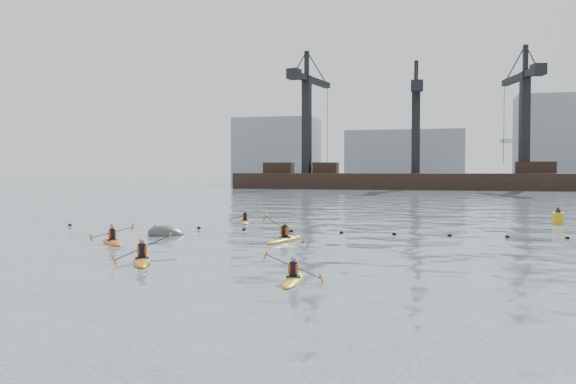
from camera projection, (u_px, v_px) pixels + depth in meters
The scene contains 11 objects.
ground at pixel (121, 331), 13.61m from camera, with size 400.00×400.00×0.00m, color #374650.
float_line at pixel (317, 232), 35.48m from camera, with size 33.24×0.73×0.24m.
barge_pier at pixel (414, 179), 119.70m from camera, with size 72.00×19.30×29.50m.
skyline at pixel (434, 149), 157.65m from camera, with size 141.00×28.00×22.00m.
kayaker_0 at pixel (142, 260), 23.78m from camera, with size 2.14×3.23×1.28m.
kayaker_1 at pixel (293, 279), 19.71m from camera, with size 1.98×2.90×1.09m.
kayaker_2 at pixel (112, 241), 30.07m from camera, with size 2.62×2.75×1.05m.
kayaker_3 at pixel (285, 239), 31.04m from camera, with size 2.48×3.63×1.48m.
kayaker_5 at pixel (245, 222), 41.79m from camera, with size 2.03×3.11×1.08m.
mooring_buoy at pixel (167, 235), 33.79m from camera, with size 2.13×1.26×1.06m, color #3D3F42.
nav_buoy at pixel (558, 218), 40.99m from camera, with size 0.73×0.73×1.32m.
Camera 1 is at (7.15, -12.05, 3.59)m, focal length 38.00 mm.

